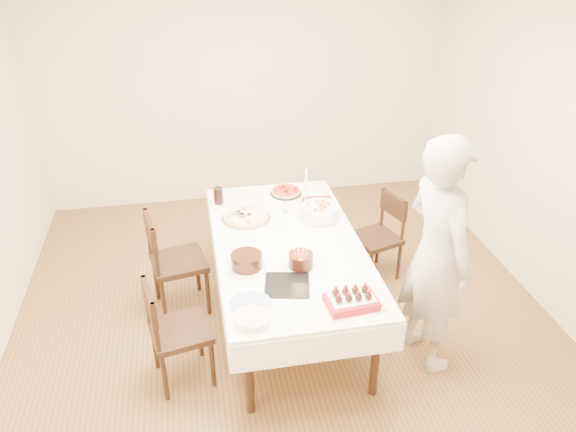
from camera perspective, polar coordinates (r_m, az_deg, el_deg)
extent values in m
plane|color=brown|center=(4.78, -0.10, -11.17)|extent=(5.00, 5.00, 0.00)
cube|color=beige|center=(6.37, -4.38, 13.13)|extent=(4.50, 0.04, 2.70)
cube|color=beige|center=(4.94, 26.59, 5.32)|extent=(0.04, 5.00, 2.70)
cube|color=white|center=(4.64, 0.00, -6.71)|extent=(1.47, 2.29, 0.75)
imported|color=beige|center=(4.12, 14.89, -3.87)|extent=(0.57, 0.74, 1.82)
cylinder|color=beige|center=(4.76, -4.29, -0.09)|extent=(0.47, 0.47, 0.04)
cylinder|color=red|center=(5.18, -0.20, 2.49)|extent=(0.32, 0.32, 0.04)
cube|color=#B21E1E|center=(5.04, 3.05, 1.38)|extent=(0.28, 0.28, 0.01)
cylinder|color=white|center=(4.76, 3.28, 0.43)|extent=(0.37, 0.37, 0.10)
cylinder|color=white|center=(4.89, 1.85, 2.92)|extent=(0.10, 0.10, 0.37)
cylinder|color=black|center=(5.02, -7.08, 2.06)|extent=(0.08, 0.08, 0.15)
cylinder|color=black|center=(4.12, -4.22, -4.62)|extent=(0.39, 0.39, 0.12)
cube|color=black|center=(3.96, -0.10, -7.06)|extent=(0.37, 0.37, 0.01)
cylinder|color=#35160E|center=(4.10, 1.31, -4.09)|extent=(0.23, 0.23, 0.17)
cube|color=beige|center=(3.85, 7.35, -8.57)|extent=(0.37, 0.27, 0.03)
cylinder|color=white|center=(3.64, -3.59, -10.39)|extent=(0.31, 0.31, 0.05)
cylinder|color=white|center=(3.79, -3.78, -8.90)|extent=(0.32, 0.32, 0.01)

